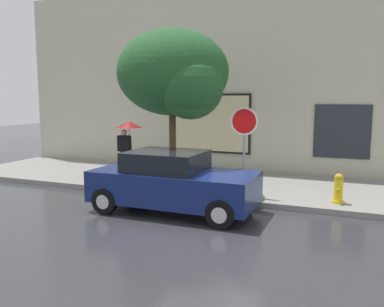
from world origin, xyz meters
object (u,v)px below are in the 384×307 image
at_px(street_tree, 176,75).
at_px(pedestrian_with_umbrella, 127,133).
at_px(fire_hydrant, 338,189).
at_px(parked_car, 173,182).
at_px(stop_sign, 244,133).

bearing_deg(street_tree, pedestrian_with_umbrella, 148.39).
relative_size(fire_hydrant, pedestrian_with_umbrella, 0.41).
distance_m(parked_car, stop_sign, 2.47).
bearing_deg(parked_car, fire_hydrant, 25.35).
bearing_deg(stop_sign, pedestrian_with_umbrella, 161.50).
bearing_deg(street_tree, stop_sign, 1.75).
xyz_separation_m(fire_hydrant, street_tree, (-4.47, -0.11, 2.92)).
bearing_deg(stop_sign, fire_hydrant, 1.22).
height_order(parked_car, street_tree, street_tree).
bearing_deg(fire_hydrant, pedestrian_with_umbrella, 168.12).
height_order(parked_car, stop_sign, stop_sign).
xyz_separation_m(street_tree, stop_sign, (2.00, 0.06, -1.59)).
bearing_deg(pedestrian_with_umbrella, fire_hydrant, -11.88).
relative_size(parked_car, street_tree, 0.88).
height_order(fire_hydrant, street_tree, street_tree).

